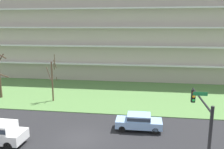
{
  "coord_description": "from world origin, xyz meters",
  "views": [
    {
      "loc": [
        5.43,
        -18.7,
        9.78
      ],
      "look_at": [
        1.98,
        6.0,
        4.64
      ],
      "focal_mm": 37.49,
      "sensor_mm": 36.0,
      "label": 1
    }
  ],
  "objects": [
    {
      "name": "traffic_signal_mast",
      "position": [
        9.01,
        -4.78,
        3.95
      ],
      "size": [
        0.9,
        5.17,
        5.74
      ],
      "color": "black",
      "rests_on": "ground"
    },
    {
      "name": "apartment_building",
      "position": [
        0.0,
        27.61,
        9.59
      ],
      "size": [
        53.25,
        12.17,
        19.18
      ],
      "color": "#B2A899",
      "rests_on": "ground"
    },
    {
      "name": "grass_lawn_strip",
      "position": [
        0.0,
        14.0,
        0.04
      ],
      "size": [
        80.0,
        16.0,
        0.08
      ],
      "primitive_type": "cube",
      "color": "#547F42",
      "rests_on": "ground"
    },
    {
      "name": "sedan_blue_near_left",
      "position": [
        5.07,
        2.5,
        0.87
      ],
      "size": [
        4.41,
        1.83,
        1.57
      ],
      "rotation": [
        0.0,
        0.0,
        3.15
      ],
      "color": "#8CB2E0",
      "rests_on": "ground"
    },
    {
      "name": "ground",
      "position": [
        0.0,
        0.0,
        0.0
      ],
      "size": [
        160.0,
        160.0,
        0.0
      ],
      "primitive_type": "plane",
      "color": "#232326"
    },
    {
      "name": "tree_left",
      "position": [
        -6.39,
        9.7,
        3.07
      ],
      "size": [
        1.48,
        1.47,
        6.34
      ],
      "color": "brown",
      "rests_on": "ground"
    }
  ]
}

